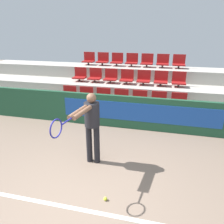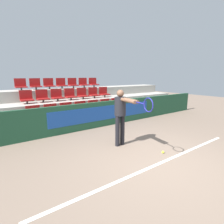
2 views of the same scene
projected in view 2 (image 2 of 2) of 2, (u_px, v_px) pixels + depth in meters
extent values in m
plane|color=#7A6656|center=(156.00, 161.00, 4.17)|extent=(30.00, 30.00, 0.00)
cube|color=white|center=(160.00, 163.00, 4.07)|extent=(5.89, 0.08, 0.01)
cube|color=#1E4C33|center=(90.00, 116.00, 6.64)|extent=(12.95, 0.12, 1.00)
cube|color=#19479E|center=(106.00, 113.00, 6.97)|extent=(4.60, 0.02, 0.55)
cube|color=#ADA89E|center=(83.00, 120.00, 7.20)|extent=(12.55, 1.09, 0.46)
cube|color=#ADA89E|center=(72.00, 110.00, 8.02)|extent=(12.55, 1.09, 0.92)
cube|color=#ADA89E|center=(63.00, 102.00, 8.84)|extent=(12.55, 1.09, 1.37)
cylinder|color=#333333|center=(35.00, 119.00, 6.14)|extent=(0.07, 0.07, 0.11)
cube|color=#A31919|center=(34.00, 117.00, 6.12)|extent=(0.47, 0.36, 0.05)
cube|color=#A31919|center=(33.00, 110.00, 6.21)|extent=(0.47, 0.04, 0.35)
cylinder|color=#333333|center=(52.00, 117.00, 6.48)|extent=(0.07, 0.07, 0.11)
cube|color=#A31919|center=(52.00, 114.00, 6.47)|extent=(0.47, 0.36, 0.05)
cube|color=#A31919|center=(50.00, 108.00, 6.56)|extent=(0.47, 0.04, 0.35)
cylinder|color=#333333|center=(68.00, 114.00, 6.83)|extent=(0.07, 0.07, 0.11)
cube|color=#A31919|center=(68.00, 112.00, 6.82)|extent=(0.47, 0.36, 0.05)
cube|color=#A31919|center=(66.00, 107.00, 6.90)|extent=(0.47, 0.04, 0.35)
cylinder|color=#333333|center=(82.00, 113.00, 7.18)|extent=(0.07, 0.07, 0.11)
cube|color=#A31919|center=(82.00, 111.00, 7.17)|extent=(0.47, 0.36, 0.05)
cube|color=#A31919|center=(80.00, 105.00, 7.25)|extent=(0.47, 0.04, 0.35)
cylinder|color=#333333|center=(95.00, 111.00, 7.53)|extent=(0.07, 0.07, 0.11)
cube|color=#A31919|center=(95.00, 109.00, 7.51)|extent=(0.47, 0.36, 0.05)
cube|color=#A31919|center=(93.00, 104.00, 7.60)|extent=(0.47, 0.04, 0.35)
cylinder|color=#333333|center=(107.00, 109.00, 7.88)|extent=(0.07, 0.07, 0.11)
cube|color=#A31919|center=(107.00, 107.00, 7.86)|extent=(0.47, 0.36, 0.05)
cube|color=#A31919|center=(105.00, 103.00, 7.95)|extent=(0.47, 0.04, 0.35)
cylinder|color=#333333|center=(118.00, 108.00, 8.23)|extent=(0.07, 0.07, 0.11)
cube|color=#A31919|center=(118.00, 106.00, 8.21)|extent=(0.47, 0.36, 0.05)
cube|color=#A31919|center=(116.00, 102.00, 8.30)|extent=(0.47, 0.04, 0.35)
cylinder|color=#333333|center=(27.00, 102.00, 6.91)|extent=(0.07, 0.07, 0.11)
cube|color=#A31919|center=(27.00, 100.00, 6.89)|extent=(0.47, 0.36, 0.05)
cube|color=#A31919|center=(26.00, 95.00, 6.98)|extent=(0.47, 0.04, 0.35)
cylinder|color=#333333|center=(43.00, 101.00, 7.26)|extent=(0.07, 0.07, 0.11)
cube|color=#A31919|center=(43.00, 99.00, 7.24)|extent=(0.47, 0.36, 0.05)
cube|color=#A31919|center=(42.00, 94.00, 7.33)|extent=(0.47, 0.04, 0.35)
cylinder|color=#333333|center=(58.00, 100.00, 7.61)|extent=(0.07, 0.07, 0.11)
cube|color=#A31919|center=(58.00, 98.00, 7.59)|extent=(0.47, 0.36, 0.05)
cube|color=#A31919|center=(56.00, 93.00, 7.68)|extent=(0.47, 0.04, 0.35)
cylinder|color=#333333|center=(71.00, 99.00, 7.96)|extent=(0.07, 0.07, 0.11)
cube|color=#A31919|center=(71.00, 97.00, 7.94)|extent=(0.47, 0.36, 0.05)
cube|color=#A31919|center=(69.00, 92.00, 8.03)|extent=(0.47, 0.04, 0.35)
cylinder|color=#333333|center=(83.00, 98.00, 8.30)|extent=(0.07, 0.07, 0.11)
cube|color=#A31919|center=(83.00, 96.00, 8.29)|extent=(0.47, 0.36, 0.05)
cube|color=#A31919|center=(82.00, 92.00, 8.37)|extent=(0.47, 0.04, 0.35)
cylinder|color=#333333|center=(94.00, 97.00, 8.65)|extent=(0.07, 0.07, 0.11)
cube|color=#A31919|center=(94.00, 95.00, 8.64)|extent=(0.47, 0.36, 0.05)
cube|color=#A31919|center=(93.00, 91.00, 8.72)|extent=(0.47, 0.04, 0.35)
cylinder|color=#333333|center=(105.00, 96.00, 9.00)|extent=(0.07, 0.07, 0.11)
cube|color=#A31919|center=(105.00, 94.00, 8.98)|extent=(0.47, 0.36, 0.05)
cube|color=#A31919|center=(103.00, 90.00, 9.07)|extent=(0.47, 0.04, 0.35)
cylinder|color=#333333|center=(21.00, 89.00, 7.68)|extent=(0.07, 0.07, 0.11)
cube|color=#A31919|center=(21.00, 87.00, 7.67)|extent=(0.47, 0.36, 0.05)
cube|color=#A31919|center=(20.00, 82.00, 7.75)|extent=(0.47, 0.04, 0.35)
cylinder|color=#333333|center=(36.00, 88.00, 8.03)|extent=(0.07, 0.07, 0.11)
cube|color=#A31919|center=(36.00, 87.00, 8.01)|extent=(0.47, 0.36, 0.05)
cube|color=#A31919|center=(35.00, 82.00, 8.10)|extent=(0.47, 0.04, 0.35)
cylinder|color=#333333|center=(50.00, 88.00, 8.38)|extent=(0.07, 0.07, 0.11)
cube|color=#A31919|center=(50.00, 86.00, 8.36)|extent=(0.47, 0.36, 0.05)
cube|color=#A31919|center=(48.00, 82.00, 8.45)|extent=(0.47, 0.04, 0.35)
cylinder|color=#333333|center=(62.00, 87.00, 8.73)|extent=(0.07, 0.07, 0.11)
cube|color=#A31919|center=(62.00, 86.00, 8.71)|extent=(0.47, 0.36, 0.05)
cube|color=#A31919|center=(61.00, 82.00, 8.80)|extent=(0.47, 0.04, 0.35)
cylinder|color=#333333|center=(74.00, 87.00, 9.08)|extent=(0.07, 0.07, 0.11)
cube|color=#A31919|center=(74.00, 85.00, 9.06)|extent=(0.47, 0.36, 0.05)
cube|color=#A31919|center=(72.00, 81.00, 9.15)|extent=(0.47, 0.04, 0.35)
cylinder|color=#333333|center=(84.00, 86.00, 9.43)|extent=(0.07, 0.07, 0.11)
cube|color=#A31919|center=(84.00, 85.00, 9.41)|extent=(0.47, 0.36, 0.05)
cube|color=#A31919|center=(83.00, 81.00, 9.50)|extent=(0.47, 0.04, 0.35)
cylinder|color=#333333|center=(94.00, 86.00, 9.77)|extent=(0.07, 0.07, 0.11)
cube|color=#A31919|center=(94.00, 85.00, 9.76)|extent=(0.47, 0.36, 0.05)
cube|color=#A31919|center=(93.00, 81.00, 9.85)|extent=(0.47, 0.04, 0.35)
cylinder|color=black|center=(118.00, 131.00, 5.00)|extent=(0.13, 0.13, 0.90)
cylinder|color=black|center=(122.00, 130.00, 5.10)|extent=(0.13, 0.13, 0.90)
cylinder|color=black|center=(120.00, 106.00, 4.91)|extent=(0.32, 0.32, 0.52)
sphere|color=brown|center=(120.00, 93.00, 4.83)|extent=(0.20, 0.20, 0.20)
cylinder|color=brown|center=(128.00, 101.00, 4.43)|extent=(0.18, 0.62, 0.09)
cylinder|color=brown|center=(131.00, 100.00, 4.48)|extent=(0.18, 0.62, 0.09)
cylinder|color=navy|center=(140.00, 103.00, 4.05)|extent=(0.07, 0.30, 0.03)
torus|color=navy|center=(148.00, 105.00, 3.79)|extent=(0.07, 0.32, 0.32)
sphere|color=#CCDB33|center=(163.00, 152.00, 4.59)|extent=(0.07, 0.07, 0.07)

